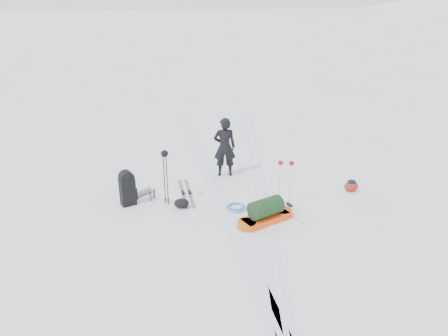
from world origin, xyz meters
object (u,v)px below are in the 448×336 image
Objects in this scene: skier at (225,147)px; ski_poles_black at (165,160)px; expedition_rucksack at (129,188)px; pulk_sled at (266,213)px.

skier reaches higher than ski_poles_black.
ski_poles_black is at bearing -32.25° from expedition_rucksack.
skier is at bearing 27.48° from ski_poles_black.
skier is 1.12× the size of pulk_sled.
skier is 3.06m from pulk_sled.
ski_poles_black reaches higher than pulk_sled.
pulk_sled is at bearing -46.85° from expedition_rucksack.
skier is 1.20× the size of ski_poles_black.
expedition_rucksack is at bearing 32.07° from skier.
expedition_rucksack is (-2.72, -1.50, -0.46)m from skier.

